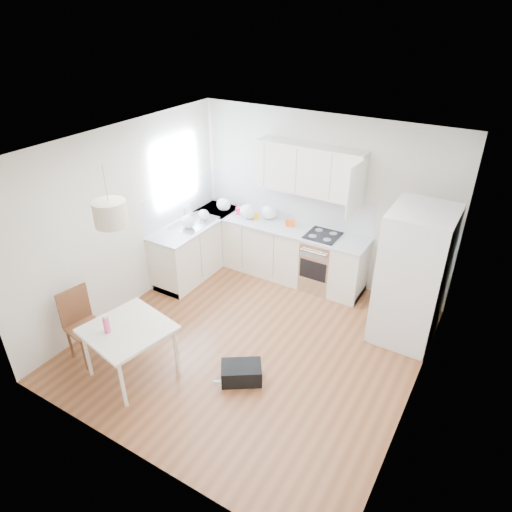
{
  "coord_description": "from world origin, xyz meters",
  "views": [
    {
      "loc": [
        2.53,
        -4.12,
        4.11
      ],
      "look_at": [
        -0.17,
        0.4,
        1.13
      ],
      "focal_mm": 32.0,
      "sensor_mm": 36.0,
      "label": 1
    }
  ],
  "objects_px": {
    "refrigerator": "(414,276)",
    "dining_chair": "(86,327)",
    "dining_table": "(128,333)",
    "gym_bag": "(241,373)"
  },
  "relations": [
    {
      "from": "refrigerator",
      "to": "dining_chair",
      "type": "distance_m",
      "value": 4.29
    },
    {
      "from": "dining_table",
      "to": "gym_bag",
      "type": "distance_m",
      "value": 1.45
    },
    {
      "from": "refrigerator",
      "to": "dining_table",
      "type": "height_order",
      "value": "refrigerator"
    },
    {
      "from": "refrigerator",
      "to": "gym_bag",
      "type": "xyz_separation_m",
      "value": [
        -1.47,
        -1.94,
        -0.82
      ]
    },
    {
      "from": "refrigerator",
      "to": "dining_chair",
      "type": "height_order",
      "value": "refrigerator"
    },
    {
      "from": "refrigerator",
      "to": "dining_chair",
      "type": "relative_size",
      "value": 1.94
    },
    {
      "from": "dining_chair",
      "to": "dining_table",
      "type": "bearing_deg",
      "value": 15.49
    },
    {
      "from": "dining_chair",
      "to": "refrigerator",
      "type": "bearing_deg",
      "value": 48.06
    },
    {
      "from": "refrigerator",
      "to": "gym_bag",
      "type": "distance_m",
      "value": 2.57
    },
    {
      "from": "refrigerator",
      "to": "dining_table",
      "type": "distance_m",
      "value": 3.7
    }
  ]
}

